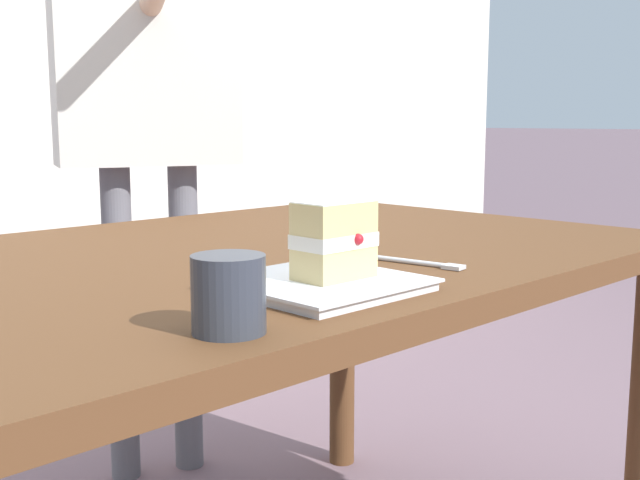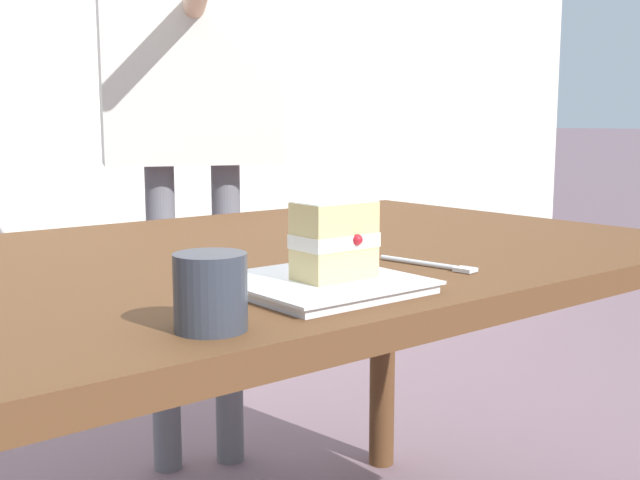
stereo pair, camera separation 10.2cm
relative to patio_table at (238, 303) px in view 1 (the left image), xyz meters
name	(u,v)px [view 1 (the left image)]	position (x,y,z in m)	size (l,w,h in m)	color
patio_table	(238,303)	(0.00, 0.00, 0.00)	(1.53, 0.97, 0.74)	brown
dessert_plate	(320,284)	(0.12, 0.32, 0.10)	(0.23, 0.23, 0.02)	white
cake_slice	(334,240)	(0.10, 0.33, 0.16)	(0.10, 0.07, 0.10)	#E0C17A
dessert_fork	(420,263)	(-0.12, 0.30, 0.09)	(0.04, 0.17, 0.01)	silver
coffee_cup	(229,293)	(0.33, 0.40, 0.13)	(0.08, 0.08, 0.08)	#333842
diner_person	(145,58)	(-0.30, -0.74, 0.47)	(0.50, 0.64, 1.68)	slate
patio_building	(56,66)	(-1.41, -3.46, 0.63)	(5.00, 2.73, 2.56)	silver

